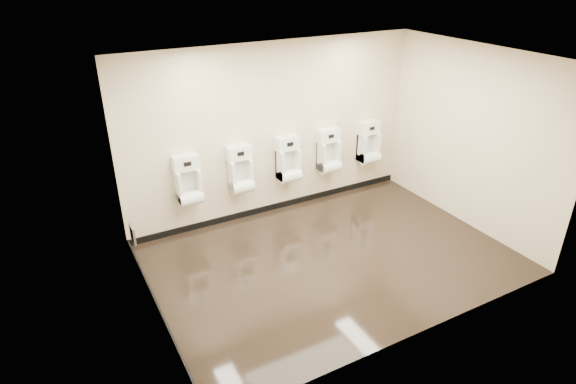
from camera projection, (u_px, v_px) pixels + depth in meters
name	position (u px, v px, depth m)	size (l,w,h in m)	color
ground	(331.00, 259.00, 6.91)	(5.00, 3.50, 0.00)	black
ceiling	(341.00, 61.00, 5.67)	(5.00, 3.50, 0.00)	silver
back_wall	(275.00, 131.00, 7.67)	(5.00, 0.02, 2.80)	beige
front_wall	(431.00, 230.00, 4.91)	(5.00, 0.02, 2.80)	beige
left_wall	(144.00, 214.00, 5.22)	(0.02, 3.50, 2.80)	beige
right_wall	(472.00, 138.00, 7.37)	(0.02, 3.50, 2.80)	beige
tile_overlay_left	(144.00, 213.00, 5.22)	(0.01, 3.50, 2.80)	silver
skirting_back	(276.00, 206.00, 8.26)	(5.00, 0.02, 0.10)	black
skirting_left	(159.00, 311.00, 5.82)	(0.02, 3.50, 0.10)	black
access_panel	(133.00, 234.00, 6.57)	(0.04, 0.25, 0.25)	#9E9EA3
urinal_0	(188.00, 184.00, 7.15)	(0.40, 0.30, 0.75)	white
urinal_1	(240.00, 173.00, 7.51)	(0.40, 0.30, 0.75)	white
urinal_2	(288.00, 163.00, 7.88)	(0.40, 0.30, 0.75)	white
urinal_3	(329.00, 154.00, 8.21)	(0.40, 0.30, 0.75)	white
urinal_4	(369.00, 146.00, 8.58)	(0.40, 0.30, 0.75)	white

